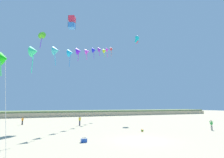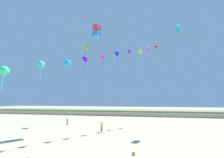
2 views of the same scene
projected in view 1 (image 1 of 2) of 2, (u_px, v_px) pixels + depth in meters
ground_plane at (142, 141)px, 18.21m from camera, size 240.00×240.00×0.00m
dune_ridge at (69, 113)px, 62.23m from camera, size 120.00×11.24×1.91m
person_near_left at (22, 120)px, 33.18m from camera, size 0.49×0.34×1.51m
person_near_right at (80, 120)px, 31.96m from camera, size 0.57×0.32×1.69m
person_mid_center at (211, 124)px, 26.12m from camera, size 0.26×0.52×1.51m
kite_banner_string at (88, 51)px, 32.84m from camera, size 23.12×31.82×20.87m
large_kite_low_lead at (41, 35)px, 40.81m from camera, size 2.04×1.54×4.31m
large_kite_mid_trail at (72, 22)px, 35.77m from camera, size 1.67×1.67×2.56m
large_kite_high_solo at (137, 40)px, 44.97m from camera, size 1.45×1.48×2.18m
beach_cooler at (84, 140)px, 17.30m from camera, size 0.58×0.41×0.46m
beach_ball at (142, 130)px, 24.40m from camera, size 0.36×0.36×0.36m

